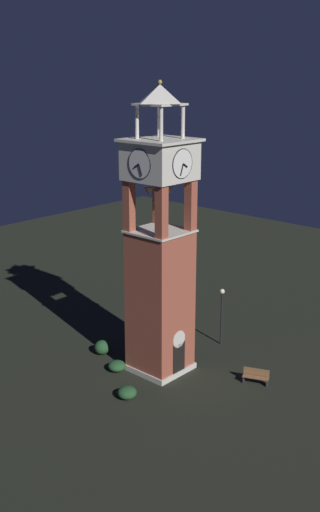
% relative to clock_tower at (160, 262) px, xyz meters
% --- Properties ---
extents(ground, '(80.00, 80.00, 0.00)m').
position_rel_clock_tower_xyz_m(ground, '(-0.00, 0.00, -7.20)').
color(ground, black).
extents(clock_tower, '(3.76, 3.76, 17.97)m').
position_rel_clock_tower_xyz_m(clock_tower, '(0.00, 0.00, 0.00)').
color(clock_tower, '#9E4C38').
rests_on(clock_tower, ground).
extents(park_bench, '(1.03, 1.65, 0.95)m').
position_rel_clock_tower_xyz_m(park_bench, '(2.51, -5.69, -6.72)').
color(park_bench, brown).
rests_on(park_bench, ground).
extents(lamp_post, '(0.36, 0.36, 4.11)m').
position_rel_clock_tower_xyz_m(lamp_post, '(5.62, -0.66, -4.37)').
color(lamp_post, black).
rests_on(lamp_post, ground).
extents(trash_bin, '(0.52, 0.52, 0.80)m').
position_rel_clock_tower_xyz_m(trash_bin, '(4.42, 1.85, -6.80)').
color(trash_bin, '#38513D').
rests_on(trash_bin, ground).
extents(shrub_near_entry, '(1.05, 1.05, 0.97)m').
position_rel_clock_tower_xyz_m(shrub_near_entry, '(-1.09, 4.32, -6.71)').
color(shrub_near_entry, '#234C28').
rests_on(shrub_near_entry, ground).
extents(shrub_left_of_tower, '(1.14, 1.14, 0.73)m').
position_rel_clock_tower_xyz_m(shrub_left_of_tower, '(-4.07, -1.09, -6.84)').
color(shrub_left_of_tower, '#234C28').
rests_on(shrub_left_of_tower, ground).
extents(shrub_behind_bench, '(1.14, 1.14, 0.67)m').
position_rel_clock_tower_xyz_m(shrub_behind_bench, '(-2.10, 1.83, -6.86)').
color(shrub_behind_bench, '#234C28').
rests_on(shrub_behind_bench, ground).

